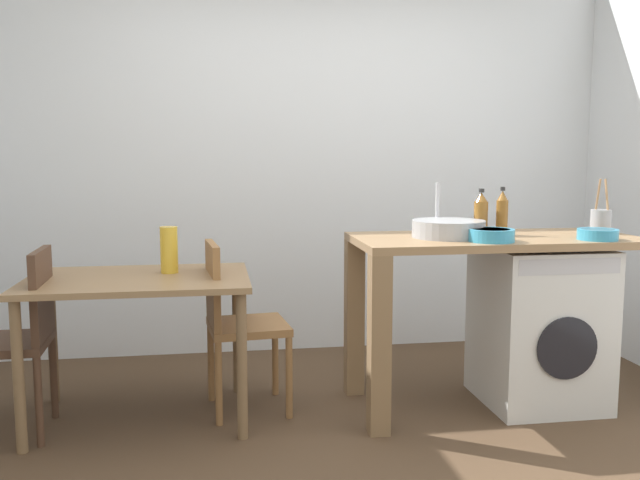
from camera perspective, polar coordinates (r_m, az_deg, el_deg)
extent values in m
plane|color=#4C3826|center=(3.23, 2.57, -17.44)|extent=(5.46, 5.46, 0.00)
cube|color=silver|center=(4.67, -1.69, 7.18)|extent=(4.60, 0.10, 2.70)
cube|color=olive|center=(3.52, -15.09, -3.26)|extent=(1.10, 0.76, 0.03)
cylinder|color=brown|center=(3.38, -24.07, -10.51)|extent=(0.05, 0.05, 0.71)
cylinder|color=brown|center=(3.27, -6.59, -10.54)|extent=(0.05, 0.05, 0.71)
cylinder|color=brown|center=(4.00, -21.62, -7.71)|extent=(0.05, 0.05, 0.71)
cylinder|color=brown|center=(3.90, -7.02, -7.62)|extent=(0.05, 0.05, 0.71)
cube|color=#4C3323|center=(3.60, -25.06, -7.93)|extent=(0.41, 0.41, 0.04)
cube|color=#4C3323|center=(3.51, -22.40, -4.40)|extent=(0.05, 0.38, 0.45)
cylinder|color=#4C3323|center=(3.46, -22.63, -12.32)|extent=(0.04, 0.04, 0.45)
cylinder|color=#4C3323|center=(3.79, -21.54, -10.55)|extent=(0.04, 0.04, 0.45)
cube|color=olive|center=(3.61, -6.08, -7.26)|extent=(0.44, 0.44, 0.04)
cube|color=olive|center=(3.54, -9.01, -3.87)|extent=(0.08, 0.38, 0.45)
cylinder|color=olive|center=(3.87, -3.80, -9.70)|extent=(0.04, 0.04, 0.45)
cylinder|color=olive|center=(3.54, -2.62, -11.34)|extent=(0.04, 0.04, 0.45)
cylinder|color=olive|center=(3.82, -9.18, -10.01)|extent=(0.04, 0.04, 0.45)
cylinder|color=olive|center=(3.48, -8.54, -11.72)|extent=(0.04, 0.04, 0.45)
cube|color=olive|center=(3.70, 14.57, -0.01)|extent=(1.50, 0.68, 0.04)
cube|color=brown|center=(3.29, 5.01, -8.84)|extent=(0.10, 0.10, 0.88)
cube|color=brown|center=(3.84, 2.90, -6.51)|extent=(0.10, 0.10, 0.88)
cube|color=silver|center=(3.89, 17.93, -6.82)|extent=(0.60, 0.60, 0.86)
cylinder|color=black|center=(3.64, 20.09, -8.56)|extent=(0.32, 0.02, 0.32)
cube|color=#B2B2B7|center=(3.56, 20.32, -2.11)|extent=(0.54, 0.01, 0.08)
cylinder|color=#9EA0A5|center=(3.59, 10.76, 0.94)|extent=(0.38, 0.38, 0.09)
cylinder|color=#B2B2B7|center=(3.75, 9.87, 2.67)|extent=(0.02, 0.02, 0.28)
cylinder|color=brown|center=(3.73, 13.39, 1.79)|extent=(0.07, 0.07, 0.18)
cone|color=brown|center=(3.72, 13.44, 3.55)|extent=(0.07, 0.07, 0.05)
cylinder|color=#262626|center=(3.72, 13.46, 4.08)|extent=(0.03, 0.03, 0.02)
cylinder|color=brown|center=(3.76, 15.08, 1.83)|extent=(0.06, 0.06, 0.19)
cone|color=brown|center=(3.75, 15.14, 3.64)|extent=(0.06, 0.06, 0.05)
cylinder|color=#262626|center=(3.75, 15.15, 4.19)|extent=(0.03, 0.03, 0.02)
cylinder|color=teal|center=(3.46, 14.23, 0.39)|extent=(0.23, 0.23, 0.06)
cylinder|color=#1E546B|center=(3.46, 14.24, 0.65)|extent=(0.18, 0.18, 0.03)
cylinder|color=gray|center=(4.02, 22.58, 1.45)|extent=(0.11, 0.11, 0.13)
cylinder|color=#99724C|center=(4.01, 22.38, 3.52)|extent=(0.01, 0.04, 0.18)
cylinder|color=#99724C|center=(4.01, 23.01, 3.50)|extent=(0.01, 0.05, 0.18)
cylinder|color=teal|center=(3.70, 22.36, 0.44)|extent=(0.20, 0.20, 0.05)
cylinder|color=#1E546B|center=(3.70, 22.37, 0.65)|extent=(0.16, 0.16, 0.03)
cylinder|color=gold|center=(3.58, -12.61, -0.81)|extent=(0.09, 0.09, 0.24)
cube|color=#B2B2B7|center=(3.58, 14.49, 0.16)|extent=(0.15, 0.06, 0.01)
cube|color=#262628|center=(3.58, 14.49, 0.16)|extent=(0.15, 0.06, 0.01)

